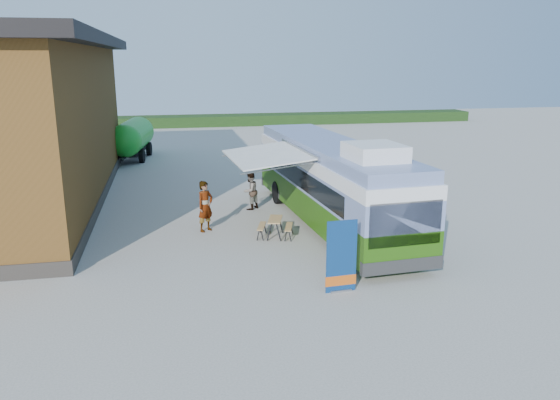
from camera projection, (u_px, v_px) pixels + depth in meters
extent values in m
plane|color=#BCB7AD|center=(279.00, 261.00, 17.99)|extent=(100.00, 100.00, 0.00)
cube|color=brown|center=(7.00, 126.00, 24.55)|extent=(8.00, 20.00, 7.00)
cube|color=#332D28|center=(15.00, 196.00, 25.36)|extent=(8.10, 20.10, 0.50)
cube|color=#264419|center=(282.00, 119.00, 55.45)|extent=(40.00, 3.00, 1.00)
cube|color=#346711|center=(330.00, 201.00, 21.80)|extent=(3.41, 12.53, 1.14)
cube|color=#7283B2|center=(331.00, 176.00, 21.54)|extent=(3.41, 12.53, 0.93)
cube|color=black|center=(296.00, 175.00, 21.69)|extent=(0.74, 10.30, 0.72)
cube|color=black|center=(355.00, 172.00, 22.35)|extent=(0.74, 10.30, 0.72)
cube|color=white|center=(331.00, 159.00, 21.37)|extent=(3.41, 12.53, 0.46)
cube|color=#7283B2|center=(331.00, 148.00, 21.25)|extent=(3.24, 12.32, 0.41)
cube|color=white|center=(375.00, 152.00, 17.48)|extent=(1.77, 1.97, 0.52)
cube|color=black|center=(405.00, 224.00, 15.83)|extent=(2.32, 0.22, 1.34)
cube|color=#2D2D2D|center=(402.00, 265.00, 16.20)|extent=(2.64, 0.38, 0.41)
cube|color=#2D2D2D|center=(287.00, 180.00, 27.61)|extent=(2.64, 0.38, 0.41)
cylinder|color=black|center=(341.00, 247.00, 17.75)|extent=(0.38, 1.05, 1.03)
cylinder|color=black|center=(405.00, 241.00, 18.36)|extent=(0.38, 1.05, 1.03)
cylinder|color=black|center=(278.00, 192.00, 24.97)|extent=(0.38, 1.05, 1.03)
cylinder|color=black|center=(326.00, 189.00, 25.58)|extent=(0.38, 1.05, 1.03)
cube|color=white|center=(266.00, 159.00, 20.78)|extent=(2.97, 4.49, 0.33)
cube|color=#A5A8AD|center=(300.00, 153.00, 21.08)|extent=(0.46, 4.62, 0.15)
cylinder|color=#A5A8AD|center=(279.00, 171.00, 19.08)|extent=(2.79, 0.24, 0.34)
cylinder|color=#A5A8AD|center=(255.00, 154.00, 22.54)|extent=(2.79, 0.24, 0.34)
cube|color=navy|center=(341.00, 257.00, 15.35)|extent=(0.90, 0.09, 2.13)
cube|color=#D55714|center=(341.00, 280.00, 15.53)|extent=(0.92, 0.10, 0.30)
cube|color=#A5A8AD|center=(340.00, 290.00, 15.61)|extent=(0.65, 0.22, 0.06)
cylinder|color=#A5A8AD|center=(341.00, 256.00, 15.36)|extent=(0.03, 0.03, 2.13)
cube|color=tan|center=(275.00, 219.00, 20.20)|extent=(0.76, 1.20, 0.04)
cube|color=tan|center=(262.00, 226.00, 20.31)|extent=(0.54, 1.13, 0.03)
cube|color=tan|center=(289.00, 227.00, 20.23)|extent=(0.54, 1.13, 0.03)
cube|color=black|center=(269.00, 232.00, 19.86)|extent=(0.06, 0.06, 0.68)
cube|color=black|center=(279.00, 232.00, 19.83)|extent=(0.06, 0.06, 0.68)
cube|color=black|center=(272.00, 224.00, 20.75)|extent=(0.06, 0.06, 0.68)
cube|color=black|center=(281.00, 225.00, 20.72)|extent=(0.06, 0.06, 0.68)
imported|color=#999999|center=(205.00, 206.00, 20.85)|extent=(0.86, 0.82, 1.97)
imported|color=#999999|center=(250.00, 191.00, 23.93)|extent=(1.02, 1.01, 1.66)
cylinder|color=green|center=(132.00, 136.00, 35.82)|extent=(2.66, 4.78, 2.04)
sphere|color=green|center=(125.00, 141.00, 33.63)|extent=(2.04, 2.04, 2.04)
sphere|color=green|center=(139.00, 131.00, 38.01)|extent=(2.04, 2.04, 2.04)
cube|color=black|center=(133.00, 150.00, 36.05)|extent=(2.02, 4.91, 0.23)
cube|color=black|center=(124.00, 158.00, 33.21)|extent=(0.33, 1.37, 0.11)
cylinder|color=black|center=(117.00, 156.00, 34.73)|extent=(0.41, 0.94, 0.91)
cylinder|color=black|center=(142.00, 156.00, 34.83)|extent=(0.41, 0.94, 0.91)
cylinder|color=black|center=(126.00, 149.00, 37.36)|extent=(0.41, 0.94, 0.91)
cylinder|color=black|center=(149.00, 149.00, 37.46)|extent=(0.41, 0.94, 0.91)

